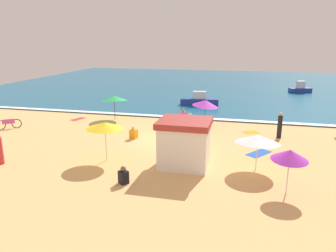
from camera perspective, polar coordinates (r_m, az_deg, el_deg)
name	(u,v)px	position (r m, az deg, el deg)	size (l,w,h in m)	color
ground_plane	(165,140)	(22.13, -0.47, -2.40)	(60.00, 60.00, 0.00)	#E5B26B
ocean_water	(211,85)	(49.18, 7.60, 7.22)	(60.00, 44.00, 0.10)	#196084
wave_breaker_foam	(183,117)	(28.03, 2.68, 1.56)	(57.00, 0.70, 0.01)	white
lifeguard_cabana	(185,143)	(17.33, 2.92, -2.93)	(2.73, 2.53, 2.54)	white
beach_umbrella_2	(105,126)	(18.16, -10.99, 0.09)	(2.75, 2.75, 2.24)	silver
beach_umbrella_5	(290,155)	(14.99, 20.60, -4.77)	(1.98, 2.00, 2.09)	silver
beach_umbrella_6	(258,139)	(17.23, 15.48, -2.22)	(2.62, 2.64, 1.97)	silver
beach_umbrella_7	(206,103)	(25.47, 6.61, 3.99)	(2.44, 2.40, 2.15)	#4C3823
beach_umbrella_8	(114,98)	(27.80, -9.42, 4.80)	(3.05, 3.06, 2.12)	#4C3823
parked_bicycle	(9,124)	(27.57, -26.17, 0.37)	(1.47, 1.17, 0.76)	black
beachgoer_0	(192,135)	(20.44, 4.21, -1.64)	(0.46, 0.46, 1.64)	orange
beachgoer_1	(134,133)	(22.44, -6.07, -1.25)	(0.54, 0.54, 0.87)	orange
beachgoer_4	(0,149)	(19.88, -27.44, -3.65)	(0.33, 0.33, 1.75)	red
beachgoer_5	(123,176)	(15.65, -7.83, -8.66)	(0.56, 0.56, 0.87)	black
beachgoer_6	(280,126)	(23.57, 19.02, 0.04)	(0.39, 0.39, 1.80)	black
beachgoer_7	(183,120)	(24.71, 2.65, 1.14)	(0.43, 0.43, 1.53)	#D84CA5
beachgoer_9	(190,126)	(22.72, 3.84, 0.06)	(0.49, 0.49, 1.66)	orange
beach_towel_0	(251,132)	(24.61, 14.28, -1.05)	(1.36, 1.22, 0.01)	orange
beach_towel_2	(78,119)	(28.79, -15.53, 1.18)	(1.02, 1.49, 0.01)	red
beach_towel_3	(259,153)	(20.26, 15.64, -4.63)	(1.64, 1.87, 0.01)	blue
small_boat_0	(199,100)	(33.40, 5.52, 4.49)	(3.93, 1.53, 1.39)	navy
small_boat_1	(300,89)	(44.23, 22.19, 6.05)	(2.88, 1.93, 1.45)	navy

